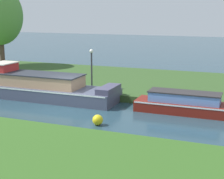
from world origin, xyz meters
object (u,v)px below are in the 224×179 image
object	(u,v)px
maroon_narrowboat	(189,104)
lamp_post	(92,63)
slate_barge	(42,87)
channel_buoy	(98,120)

from	to	relation	value
maroon_narrowboat	lamp_post	world-z (taller)	lamp_post
lamp_post	slate_barge	bearing A→B (deg)	-140.34
slate_barge	maroon_narrowboat	world-z (taller)	slate_barge
maroon_narrowboat	channel_buoy	size ratio (longest dim) A/B	11.35
maroon_narrowboat	lamp_post	distance (m)	6.88
lamp_post	channel_buoy	bearing A→B (deg)	-62.74
slate_barge	maroon_narrowboat	xyz separation A→B (m)	(8.81, 0.00, -0.21)
maroon_narrowboat	lamp_post	size ratio (longest dim) A/B	2.29
maroon_narrowboat	lamp_post	bearing A→B (deg)	162.83
slate_barge	maroon_narrowboat	size ratio (longest dim) A/B	1.59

